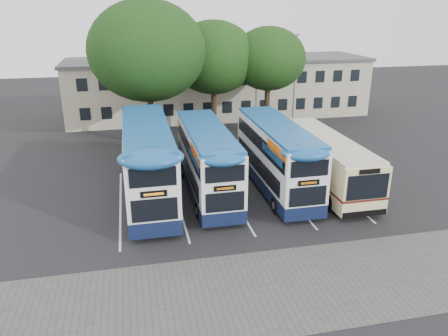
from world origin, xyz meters
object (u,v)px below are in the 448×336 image
bus_dd_left (148,159)px  tree_left (147,51)px  lamp_post (295,76)px  tree_mid (214,58)px  bus_dd_mid (207,158)px  bus_dd_right (276,154)px  tree_right (269,59)px  bus_single (324,158)px

bus_dd_left → tree_left: bearing=85.5°
lamp_post → tree_mid: size_ratio=0.87×
tree_mid → tree_left: bearing=-159.4°
lamp_post → bus_dd_left: size_ratio=0.78×
tree_left → bus_dd_left: 12.29m
bus_dd_mid → bus_dd_right: bus_dd_right is taller
lamp_post → tree_right: (-3.27, -1.72, 1.91)m
lamp_post → bus_single: 15.11m
tree_mid → bus_dd_left: 15.50m
bus_dd_mid → bus_single: bus_dd_mid is taller
tree_left → bus_dd_right: (7.37, -11.24, -5.60)m
bus_dd_left → tree_mid: bearing=63.0°
tree_mid → bus_dd_left: bearing=-117.0°
bus_dd_right → lamp_post: bearing=65.3°
bus_single → bus_dd_left: bearing=179.3°
tree_right → bus_dd_mid: (-7.93, -12.53, -4.58)m
tree_mid → tree_right: (4.90, -0.68, -0.15)m
tree_left → bus_dd_mid: 12.68m
bus_dd_left → bus_single: 11.64m
tree_right → bus_single: tree_right is taller
bus_dd_mid → bus_single: (7.91, -0.15, -0.51)m
tree_left → bus_dd_right: bearing=-56.7°
tree_left → tree_right: 10.93m
bus_dd_right → tree_right: bearing=75.1°
tree_mid → bus_dd_left: size_ratio=0.90×
bus_single → bus_dd_mid: bearing=178.9°
tree_mid → bus_dd_right: bearing=-83.7°
tree_right → bus_dd_mid: tree_right is taller
tree_left → tree_right: (10.77, 1.53, -1.05)m
lamp_post → bus_dd_mid: 18.32m
lamp_post → bus_dd_left: 20.77m
lamp_post → bus_dd_right: (-6.67, -14.48, -2.64)m
tree_mid → bus_dd_mid: tree_mid is taller
lamp_post → tree_right: tree_right is taller
tree_mid → bus_single: tree_mid is taller
bus_dd_mid → lamp_post: bearing=51.8°
tree_left → tree_right: tree_left is taller
lamp_post → bus_dd_right: size_ratio=0.85×
lamp_post → bus_dd_mid: bearing=-128.2°
tree_right → bus_dd_right: tree_right is taller
bus_dd_left → bus_single: bearing=-0.7°
bus_dd_right → bus_single: size_ratio=0.95×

